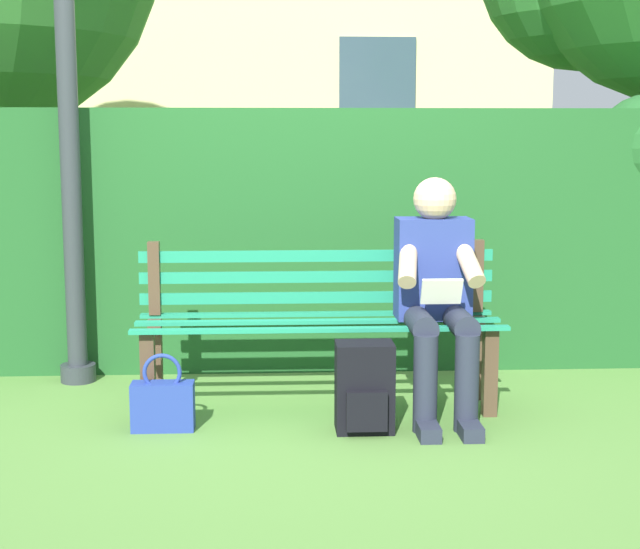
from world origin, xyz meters
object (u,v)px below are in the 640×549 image
(backpack, at_px, (365,388))
(handbag, at_px, (163,404))
(park_bench, at_px, (318,320))
(person_seated, at_px, (437,289))
(lamp_post, at_px, (65,24))

(backpack, xyz_separation_m, handbag, (0.97, -0.07, -0.08))
(park_bench, relative_size, person_seated, 1.56)
(backpack, height_order, lamp_post, lamp_post)
(backpack, relative_size, handbag, 1.15)
(handbag, bearing_deg, backpack, 176.14)
(park_bench, distance_m, handbag, 0.92)
(park_bench, height_order, lamp_post, lamp_post)
(handbag, relative_size, lamp_post, 0.10)
(park_bench, distance_m, lamp_post, 2.15)
(handbag, distance_m, lamp_post, 2.20)
(person_seated, distance_m, backpack, 0.64)
(park_bench, height_order, person_seated, person_seated)
(backpack, distance_m, handbag, 0.98)
(person_seated, height_order, lamp_post, lamp_post)
(person_seated, distance_m, lamp_post, 2.50)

